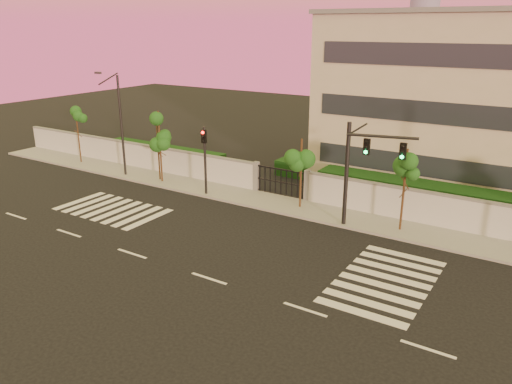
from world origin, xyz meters
TOP-DOWN VIEW (x-y plane):
  - ground at (0.00, 0.00)m, footprint 120.00×120.00m
  - sidewalk at (0.00, 10.50)m, footprint 60.00×3.00m
  - perimeter_wall at (0.10, 12.00)m, footprint 60.00×0.36m
  - hedge_row at (1.17, 14.74)m, footprint 41.00×4.25m
  - institutional_building at (9.00, 21.99)m, footprint 24.40×12.40m
  - road_markings at (-1.58, 3.76)m, footprint 57.00×7.62m
  - street_tree_a at (-21.71, 10.48)m, footprint 1.36×1.08m
  - street_tree_b at (-12.54, 10.33)m, footprint 1.39×1.10m
  - street_tree_c at (-12.06, 10.04)m, footprint 1.58×1.26m
  - street_tree_d at (-0.75, 10.61)m, footprint 1.58×1.26m
  - street_tree_e at (5.83, 10.31)m, footprint 1.58×1.26m
  - traffic_signal_main at (3.52, 9.36)m, footprint 3.86×1.09m
  - traffic_signal_secondary at (-7.50, 9.45)m, footprint 0.37×0.35m
  - streetlight_west at (-15.70, 9.63)m, footprint 0.48×1.95m

SIDE VIEW (x-z plane):
  - ground at x=0.00m, z-range 0.00..0.00m
  - road_markings at x=-1.58m, z-range 0.00..0.02m
  - sidewalk at x=0.00m, z-range 0.00..0.15m
  - hedge_row at x=1.17m, z-range -0.08..1.72m
  - perimeter_wall at x=0.10m, z-range -0.03..2.17m
  - traffic_signal_secondary at x=-7.50m, z-range 0.65..5.47m
  - street_tree_b at x=-12.54m, z-range 1.04..5.47m
  - street_tree_d at x=-0.75m, z-range 1.08..5.67m
  - street_tree_a at x=-21.71m, z-range 1.09..5.73m
  - street_tree_e at x=5.83m, z-range 1.15..6.01m
  - traffic_signal_main at x=3.52m, z-range 0.81..6.98m
  - street_tree_c at x=-12.06m, z-range 1.27..6.66m
  - streetlight_west at x=-15.70m, z-range 0.33..8.44m
  - institutional_building at x=9.00m, z-range 0.03..12.28m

